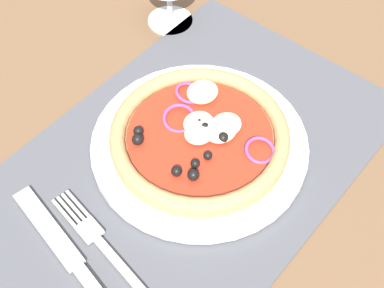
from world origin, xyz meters
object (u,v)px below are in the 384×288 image
pizza (200,135)px  fork (103,245)px  plate (199,145)px  knife (68,254)px

pizza → fork: bearing=-178.5°
pizza → fork: pizza is taller
plate → fork: size_ratio=1.40×
plate → knife: (-19.30, 1.58, -0.30)cm
pizza → knife: pizza is taller
plate → fork: 16.32cm
knife → plate: bearing=-83.9°
plate → pizza: pizza is taller
pizza → plate: bearing=-170.0°
pizza → knife: size_ratio=1.04×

